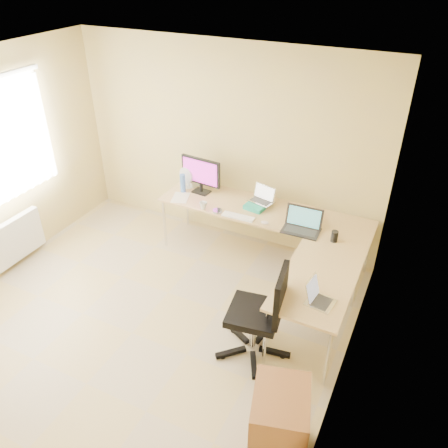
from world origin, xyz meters
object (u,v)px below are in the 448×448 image
at_px(desk_fan, 188,178).
at_px(cabinet, 279,426).
at_px(desk_main, 262,235).
at_px(desk_return, 314,306).
at_px(office_chair, 254,313).
at_px(keyboard, 238,217).
at_px(laptop_return, 321,295).
at_px(laptop_center, 261,195).
at_px(laptop_black, 302,221).
at_px(monitor, 201,175).
at_px(water_bottle, 183,183).
at_px(mug, 203,205).

distance_m(desk_fan, cabinet, 3.42).
height_order(desk_main, desk_return, same).
distance_m(desk_fan, office_chair, 2.33).
relative_size(keyboard, laptop_return, 1.39).
height_order(laptop_center, desk_fan, desk_fan).
xyz_separation_m(laptop_black, desk_fan, (-1.69, 0.38, 0.01)).
bearing_deg(monitor, cabinet, -45.63).
bearing_deg(laptop_center, laptop_return, -36.32).
bearing_deg(laptop_return, desk_main, 46.87).
xyz_separation_m(water_bottle, cabinet, (2.24, -2.39, -0.49)).
relative_size(monitor, laptop_center, 1.89).
xyz_separation_m(mug, office_chair, (1.19, -1.20, -0.27)).
height_order(keyboard, office_chair, office_chair).
height_order(desk_main, laptop_center, laptop_center).
xyz_separation_m(desk_return, laptop_return, (0.12, -0.34, 0.46)).
bearing_deg(keyboard, laptop_center, 68.89).
relative_size(desk_main, laptop_center, 8.84).
xyz_separation_m(laptop_center, office_chair, (0.58, -1.58, -0.38)).
height_order(desk_return, keyboard, keyboard).
relative_size(desk_return, cabinet, 1.81).
bearing_deg(desk_return, laptop_center, 134.00).
bearing_deg(laptop_return, desk_return, 26.58).
distance_m(desk_main, desk_return, 1.40).
distance_m(desk_main, laptop_black, 0.79).
relative_size(mug, water_bottle, 0.38).
bearing_deg(office_chair, water_bottle, 129.39).
height_order(laptop_return, office_chair, office_chair).
relative_size(monitor, water_bottle, 2.27).
height_order(laptop_black, mug, laptop_black).
relative_size(water_bottle, office_chair, 0.24).
relative_size(desk_main, mug, 28.18).
xyz_separation_m(monitor, laptop_return, (2.00, -1.40, -0.15)).
height_order(desk_return, mug, mug).
relative_size(laptop_center, desk_fan, 1.08).
xyz_separation_m(keyboard, desk_fan, (-0.92, 0.41, 0.13)).
xyz_separation_m(desk_fan, cabinet, (2.24, -2.53, -0.51)).
bearing_deg(mug, desk_return, -22.99).
distance_m(laptop_black, mug, 1.24).
bearing_deg(mug, office_chair, -45.27).
distance_m(laptop_black, keyboard, 0.78).
bearing_deg(desk_fan, laptop_center, 13.41).
bearing_deg(desk_return, cabinet, -84.51).
height_order(monitor, cabinet, monitor).
bearing_deg(desk_main, water_bottle, -178.58).
relative_size(mug, laptop_return, 0.33).
distance_m(desk_main, mug, 0.85).
height_order(mug, office_chair, office_chair).
height_order(laptop_center, water_bottle, water_bottle).
height_order(desk_fan, cabinet, desk_fan).
bearing_deg(desk_main, monitor, 175.69).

